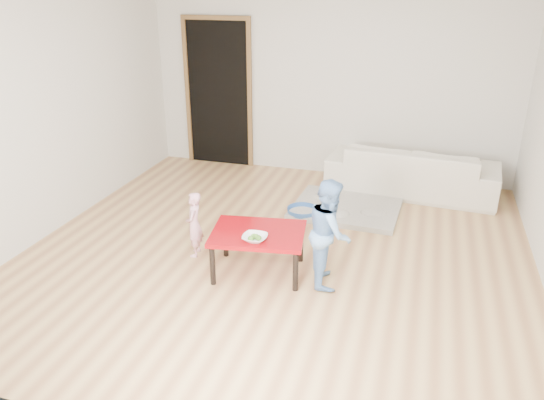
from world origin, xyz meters
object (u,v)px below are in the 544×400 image
at_px(red_table, 258,252).
at_px(basin, 302,212).
at_px(sofa, 412,170).
at_px(bowl, 255,238).
at_px(child_pink, 194,224).
at_px(child_blue, 330,232).

height_order(red_table, basin, red_table).
bearing_deg(sofa, red_table, 67.80).
height_order(bowl, child_pink, child_pink).
bearing_deg(sofa, child_blue, 80.84).
distance_m(sofa, child_blue, 2.55).
height_order(red_table, child_blue, child_blue).
distance_m(child_pink, child_blue, 1.39).
relative_size(bowl, basin, 0.61).
height_order(sofa, red_table, sofa).
distance_m(sofa, bowl, 2.96).
relative_size(child_pink, child_blue, 0.67).
bearing_deg(red_table, child_pink, 168.30).
bearing_deg(red_table, sofa, 63.15).
height_order(child_pink, basin, child_pink).
bearing_deg(basin, child_blue, -66.97).
bearing_deg(sofa, child_pink, 54.53).
relative_size(red_table, child_blue, 0.86).
xyz_separation_m(sofa, red_table, (-1.26, -2.50, -0.10)).
height_order(child_blue, basin, child_blue).
relative_size(red_table, basin, 2.37).
height_order(red_table, bowl, bowl).
relative_size(sofa, basin, 5.88).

